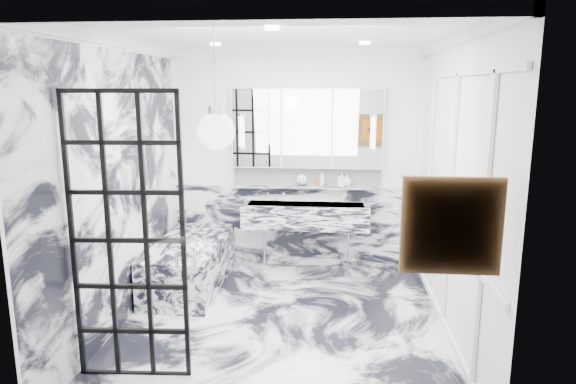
# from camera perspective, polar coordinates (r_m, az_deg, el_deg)

# --- Properties ---
(floor) EXTENTS (3.60, 3.60, 0.00)m
(floor) POSITION_cam_1_polar(r_m,az_deg,el_deg) (5.32, -0.77, -14.40)
(floor) COLOR silver
(floor) RESTS_ON ground
(ceiling) EXTENTS (3.60, 3.60, 0.00)m
(ceiling) POSITION_cam_1_polar(r_m,az_deg,el_deg) (4.80, -0.86, 17.18)
(ceiling) COLOR white
(ceiling) RESTS_ON wall_back
(wall_back) EXTENTS (3.60, 0.00, 3.60)m
(wall_back) POSITION_cam_1_polar(r_m,az_deg,el_deg) (6.64, 0.84, 3.54)
(wall_back) COLOR white
(wall_back) RESTS_ON floor
(wall_front) EXTENTS (3.60, 0.00, 3.60)m
(wall_front) POSITION_cam_1_polar(r_m,az_deg,el_deg) (3.14, -4.31, -5.74)
(wall_front) COLOR white
(wall_front) RESTS_ON floor
(wall_left) EXTENTS (0.00, 3.60, 3.60)m
(wall_left) POSITION_cam_1_polar(r_m,az_deg,el_deg) (5.28, -18.34, 0.84)
(wall_left) COLOR white
(wall_left) RESTS_ON floor
(wall_right) EXTENTS (0.00, 3.60, 3.60)m
(wall_right) POSITION_cam_1_polar(r_m,az_deg,el_deg) (4.97, 17.87, 0.21)
(wall_right) COLOR white
(wall_right) RESTS_ON floor
(marble_clad_back) EXTENTS (3.18, 0.05, 1.05)m
(marble_clad_back) POSITION_cam_1_polar(r_m,az_deg,el_deg) (6.79, 0.80, -3.81)
(marble_clad_back) COLOR silver
(marble_clad_back) RESTS_ON floor
(marble_clad_left) EXTENTS (0.02, 3.56, 2.68)m
(marble_clad_left) POSITION_cam_1_polar(r_m,az_deg,el_deg) (5.29, -18.15, 0.20)
(marble_clad_left) COLOR silver
(marble_clad_left) RESTS_ON floor
(panel_molding) EXTENTS (0.03, 3.40, 2.30)m
(panel_molding) POSITION_cam_1_polar(r_m,az_deg,el_deg) (4.98, 17.58, -0.91)
(panel_molding) COLOR white
(panel_molding) RESTS_ON floor
(soap_bottle_a) EXTENTS (0.07, 0.07, 0.19)m
(soap_bottle_a) POSITION_cam_1_polar(r_m,az_deg,el_deg) (6.57, 3.82, 1.54)
(soap_bottle_a) COLOR #8C5919
(soap_bottle_a) RESTS_ON ledge
(soap_bottle_b) EXTENTS (0.11, 0.11, 0.18)m
(soap_bottle_b) POSITION_cam_1_polar(r_m,az_deg,el_deg) (6.57, 6.00, 1.46)
(soap_bottle_b) COLOR #4C4C51
(soap_bottle_b) RESTS_ON ledge
(soap_bottle_c) EXTENTS (0.13, 0.13, 0.15)m
(soap_bottle_c) POSITION_cam_1_polar(r_m,az_deg,el_deg) (6.57, 6.58, 1.32)
(soap_bottle_c) COLOR silver
(soap_bottle_c) RESTS_ON ledge
(face_pot) EXTENTS (0.14, 0.14, 0.14)m
(face_pot) POSITION_cam_1_polar(r_m,az_deg,el_deg) (6.58, 1.54, 1.39)
(face_pot) COLOR white
(face_pot) RESTS_ON ledge
(amber_bottle) EXTENTS (0.04, 0.04, 0.10)m
(amber_bottle) POSITION_cam_1_polar(r_m,az_deg,el_deg) (6.58, 3.29, 1.15)
(amber_bottle) COLOR #8C5919
(amber_bottle) RESTS_ON ledge
(flower_vase) EXTENTS (0.08, 0.08, 0.12)m
(flower_vase) POSITION_cam_1_polar(r_m,az_deg,el_deg) (5.32, -10.08, -7.49)
(flower_vase) COLOR silver
(flower_vase) RESTS_ON bathtub
(crittall_door) EXTENTS (0.88, 0.09, 2.31)m
(crittall_door) POSITION_cam_1_polar(r_m,az_deg,el_deg) (4.23, -17.39, -5.14)
(crittall_door) COLOR black
(crittall_door) RESTS_ON floor
(artwork) EXTENTS (0.49, 0.05, 0.49)m
(artwork) POSITION_cam_1_polar(r_m,az_deg,el_deg) (3.18, 17.70, -3.62)
(artwork) COLOR #B96513
(artwork) RESTS_ON wall_front
(pendant_light) EXTENTS (0.26, 0.26, 0.26)m
(pendant_light) POSITION_cam_1_polar(r_m,az_deg,el_deg) (3.54, -7.96, 6.69)
(pendant_light) COLOR white
(pendant_light) RESTS_ON ceiling
(trough_sink) EXTENTS (1.60, 0.45, 0.30)m
(trough_sink) POSITION_cam_1_polar(r_m,az_deg,el_deg) (6.52, 1.97, -2.62)
(trough_sink) COLOR silver
(trough_sink) RESTS_ON wall_back
(ledge) EXTENTS (1.90, 0.14, 0.04)m
(ledge) POSITION_cam_1_polar(r_m,az_deg,el_deg) (6.61, 2.07, 0.59)
(ledge) COLOR silver
(ledge) RESTS_ON wall_back
(subway_tile) EXTENTS (1.90, 0.03, 0.23)m
(subway_tile) POSITION_cam_1_polar(r_m,az_deg,el_deg) (6.64, 2.11, 1.83)
(subway_tile) COLOR white
(subway_tile) RESTS_ON wall_back
(mirror_cabinet) EXTENTS (1.90, 0.16, 1.00)m
(mirror_cabinet) POSITION_cam_1_polar(r_m,az_deg,el_deg) (6.51, 2.12, 7.09)
(mirror_cabinet) COLOR white
(mirror_cabinet) RESTS_ON wall_back
(sconce_left) EXTENTS (0.07, 0.07, 0.40)m
(sconce_left) POSITION_cam_1_polar(r_m,az_deg,el_deg) (6.52, -5.20, 6.70)
(sconce_left) COLOR white
(sconce_left) RESTS_ON mirror_cabinet
(sconce_right) EXTENTS (0.07, 0.07, 0.40)m
(sconce_right) POSITION_cam_1_polar(r_m,az_deg,el_deg) (6.42, 9.44, 6.52)
(sconce_right) COLOR white
(sconce_right) RESTS_ON mirror_cabinet
(bathtub) EXTENTS (0.75, 1.65, 0.55)m
(bathtub) POSITION_cam_1_polar(r_m,az_deg,el_deg) (6.24, -10.78, -7.84)
(bathtub) COLOR silver
(bathtub) RESTS_ON floor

